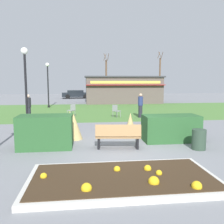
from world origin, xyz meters
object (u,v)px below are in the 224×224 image
at_px(park_bench, 118,136).
at_px(tree_right_bg, 106,78).
at_px(parked_car_west_slot, 76,94).
at_px(tree_left_bg, 160,76).
at_px(trash_bin, 199,139).
at_px(food_kiosk, 123,90).
at_px(person_standing, 140,105).
at_px(cafe_chair_west, 72,109).
at_px(lamppost_far, 48,80).
at_px(lamppost_mid, 26,78).
at_px(person_strolling, 28,107).
at_px(cafe_chair_east, 116,110).

relative_size(park_bench, tree_right_bg, 0.25).
distance_m(parked_car_west_slot, tree_left_bg, 15.13).
distance_m(trash_bin, parked_car_west_slot, 28.35).
distance_m(food_kiosk, parked_car_west_slot, 10.09).
relative_size(person_standing, tree_left_bg, 0.23).
bearing_deg(person_standing, park_bench, 43.76).
xyz_separation_m(cafe_chair_west, parked_car_west_slot, (-0.21, 18.81, 0.12)).
bearing_deg(park_bench, lamppost_far, 107.02).
height_order(lamppost_mid, tree_right_bg, tree_right_bg).
bearing_deg(food_kiosk, tree_left_bg, 56.37).
bearing_deg(park_bench, cafe_chair_west, 103.70).
distance_m(lamppost_mid, parked_car_west_slot, 23.21).
xyz_separation_m(park_bench, person_strolling, (-4.81, 7.28, 0.38)).
height_order(food_kiosk, parked_car_west_slot, food_kiosk).
height_order(lamppost_far, tree_right_bg, tree_right_bg).
bearing_deg(person_standing, tree_right_bg, -116.40).
xyz_separation_m(lamppost_mid, parked_car_west_slot, (1.96, 23.03, -2.04)).
distance_m(cafe_chair_west, tree_right_bg, 22.84).
height_order(park_bench, person_strolling, person_strolling).
distance_m(person_strolling, tree_right_bg, 24.74).
xyz_separation_m(lamppost_mid, cafe_chair_west, (2.17, 4.22, -2.15)).
xyz_separation_m(lamppost_mid, cafe_chair_east, (5.24, 3.49, -2.15)).
height_order(park_bench, lamppost_mid, lamppost_mid).
relative_size(food_kiosk, cafe_chair_west, 10.00).
bearing_deg(cafe_chair_west, cafe_chair_east, -13.38).
height_order(trash_bin, cafe_chair_east, cafe_chair_east).
relative_size(park_bench, lamppost_far, 0.41).
bearing_deg(trash_bin, park_bench, 171.12).
height_order(lamppost_far, food_kiosk, lamppost_far).
distance_m(food_kiosk, tree_left_bg, 15.46).
relative_size(park_bench, parked_car_west_slot, 0.40).
distance_m(person_strolling, person_standing, 7.51).
xyz_separation_m(lamppost_mid, trash_bin, (7.24, -4.82, -2.30)).
distance_m(cafe_chair_east, tree_left_bg, 26.55).
height_order(park_bench, lamppost_far, lamppost_far).
height_order(cafe_chair_east, person_standing, person_standing).
xyz_separation_m(cafe_chair_east, tree_right_bg, (1.53, 22.95, 2.58)).
bearing_deg(lamppost_far, food_kiosk, 27.15).
xyz_separation_m(cafe_chair_west, tree_right_bg, (4.61, 22.22, 2.58)).
relative_size(person_standing, tree_right_bg, 0.24).
bearing_deg(cafe_chair_east, lamppost_mid, -146.33).
bearing_deg(tree_left_bg, cafe_chair_east, -114.38).
distance_m(lamppost_mid, tree_left_bg, 31.93).
bearing_deg(trash_bin, lamppost_far, 116.09).
relative_size(cafe_chair_west, tree_right_bg, 0.13).
xyz_separation_m(park_bench, cafe_chair_west, (-2.09, 8.58, 0.05)).
height_order(lamppost_mid, tree_left_bg, tree_left_bg).
height_order(cafe_chair_east, tree_right_bg, tree_right_bg).
relative_size(lamppost_far, cafe_chair_east, 4.79).
height_order(lamppost_far, parked_car_west_slot, lamppost_far).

